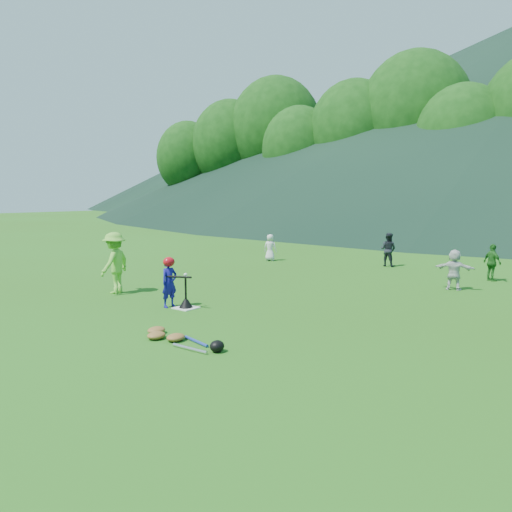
{
  "coord_description": "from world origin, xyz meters",
  "views": [
    {
      "loc": [
        7.66,
        -7.49,
        2.45
      ],
      "look_at": [
        0.0,
        2.5,
        0.9
      ],
      "focal_mm": 35.0,
      "sensor_mm": 36.0,
      "label": 1
    }
  ],
  "objects_px": {
    "home_plate": "(186,308)",
    "adult_coach": "(115,263)",
    "fielder_b": "(388,250)",
    "fielder_c": "(492,263)",
    "fielder_d": "(454,270)",
    "fielder_a": "(270,248)",
    "batter_child": "(169,283)",
    "equipment_pile": "(175,337)",
    "batting_tee": "(186,302)"
  },
  "relations": [
    {
      "from": "adult_coach",
      "to": "batting_tee",
      "type": "bearing_deg",
      "value": 68.1
    },
    {
      "from": "fielder_b",
      "to": "batter_child",
      "type": "bearing_deg",
      "value": 82.39
    },
    {
      "from": "fielder_a",
      "to": "batting_tee",
      "type": "bearing_deg",
      "value": 97.43
    },
    {
      "from": "fielder_b",
      "to": "fielder_d",
      "type": "relative_size",
      "value": 1.09
    },
    {
      "from": "fielder_c",
      "to": "home_plate",
      "type": "bearing_deg",
      "value": 95.3
    },
    {
      "from": "fielder_d",
      "to": "batter_child",
      "type": "bearing_deg",
      "value": 44.68
    },
    {
      "from": "home_plate",
      "to": "fielder_b",
      "type": "xyz_separation_m",
      "value": [
        0.91,
        8.77,
        0.57
      ]
    },
    {
      "from": "fielder_a",
      "to": "equipment_pile",
      "type": "xyz_separation_m",
      "value": [
        4.78,
        -9.34,
        -0.43
      ]
    },
    {
      "from": "home_plate",
      "to": "batter_child",
      "type": "xyz_separation_m",
      "value": [
        -0.37,
        -0.13,
        0.53
      ]
    },
    {
      "from": "equipment_pile",
      "to": "adult_coach",
      "type": "bearing_deg",
      "value": 155.01
    },
    {
      "from": "fielder_a",
      "to": "equipment_pile",
      "type": "distance_m",
      "value": 10.5
    },
    {
      "from": "fielder_b",
      "to": "equipment_pile",
      "type": "xyz_separation_m",
      "value": [
        0.71,
        -10.62,
        -0.51
      ]
    },
    {
      "from": "batter_child",
      "to": "fielder_a",
      "type": "height_order",
      "value": "batter_child"
    },
    {
      "from": "home_plate",
      "to": "fielder_b",
      "type": "height_order",
      "value": "fielder_b"
    },
    {
      "from": "batter_child",
      "to": "fielder_a",
      "type": "bearing_deg",
      "value": 24.45
    },
    {
      "from": "batting_tee",
      "to": "adult_coach",
      "type": "bearing_deg",
      "value": 177.04
    },
    {
      "from": "home_plate",
      "to": "adult_coach",
      "type": "xyz_separation_m",
      "value": [
        -2.63,
        0.14,
        0.75
      ]
    },
    {
      "from": "adult_coach",
      "to": "fielder_a",
      "type": "distance_m",
      "value": 7.38
    },
    {
      "from": "home_plate",
      "to": "fielder_c",
      "type": "distance_m",
      "value": 8.96
    },
    {
      "from": "fielder_c",
      "to": "equipment_pile",
      "type": "height_order",
      "value": "fielder_c"
    },
    {
      "from": "fielder_c",
      "to": "fielder_d",
      "type": "distance_m",
      "value": 2.1
    },
    {
      "from": "batter_child",
      "to": "equipment_pile",
      "type": "relative_size",
      "value": 0.6
    },
    {
      "from": "home_plate",
      "to": "fielder_a",
      "type": "distance_m",
      "value": 8.14
    },
    {
      "from": "home_plate",
      "to": "batting_tee",
      "type": "relative_size",
      "value": 0.66
    },
    {
      "from": "home_plate",
      "to": "fielder_c",
      "type": "relative_size",
      "value": 0.42
    },
    {
      "from": "home_plate",
      "to": "batter_child",
      "type": "height_order",
      "value": "batter_child"
    },
    {
      "from": "batter_child",
      "to": "adult_coach",
      "type": "xyz_separation_m",
      "value": [
        -2.26,
        0.27,
        0.22
      ]
    },
    {
      "from": "fielder_b",
      "to": "fielder_d",
      "type": "bearing_deg",
      "value": 135.72
    },
    {
      "from": "fielder_b",
      "to": "fielder_d",
      "type": "xyz_separation_m",
      "value": [
        3.07,
        -3.06,
        -0.05
      ]
    },
    {
      "from": "batter_child",
      "to": "equipment_pile",
      "type": "height_order",
      "value": "batter_child"
    },
    {
      "from": "fielder_a",
      "to": "fielder_c",
      "type": "distance_m",
      "value": 7.61
    },
    {
      "from": "home_plate",
      "to": "batting_tee",
      "type": "height_order",
      "value": "batting_tee"
    },
    {
      "from": "fielder_c",
      "to": "batter_child",
      "type": "bearing_deg",
      "value": 93.7
    },
    {
      "from": "home_plate",
      "to": "fielder_b",
      "type": "relative_size",
      "value": 0.39
    },
    {
      "from": "home_plate",
      "to": "fielder_a",
      "type": "xyz_separation_m",
      "value": [
        -3.16,
        7.49,
        0.48
      ]
    },
    {
      "from": "home_plate",
      "to": "fielder_c",
      "type": "height_order",
      "value": "fielder_c"
    },
    {
      "from": "equipment_pile",
      "to": "batting_tee",
      "type": "bearing_deg",
      "value": 131.25
    },
    {
      "from": "adult_coach",
      "to": "fielder_d",
      "type": "distance_m",
      "value": 8.66
    },
    {
      "from": "fielder_d",
      "to": "batting_tee",
      "type": "bearing_deg",
      "value": 46.5
    },
    {
      "from": "fielder_d",
      "to": "equipment_pile",
      "type": "xyz_separation_m",
      "value": [
        -2.37,
        -7.56,
        -0.46
      ]
    },
    {
      "from": "batter_child",
      "to": "home_plate",
      "type": "bearing_deg",
      "value": -66.55
    },
    {
      "from": "fielder_b",
      "to": "batting_tee",
      "type": "relative_size",
      "value": 1.7
    },
    {
      "from": "adult_coach",
      "to": "fielder_b",
      "type": "height_order",
      "value": "adult_coach"
    },
    {
      "from": "batter_child",
      "to": "batting_tee",
      "type": "distance_m",
      "value": 0.57
    },
    {
      "from": "fielder_c",
      "to": "fielder_b",
      "type": "bearing_deg",
      "value": 19.14
    },
    {
      "from": "batter_child",
      "to": "equipment_pile",
      "type": "bearing_deg",
      "value": -126.45
    },
    {
      "from": "home_plate",
      "to": "adult_coach",
      "type": "relative_size",
      "value": 0.29
    },
    {
      "from": "fielder_a",
      "to": "equipment_pile",
      "type": "height_order",
      "value": "fielder_a"
    },
    {
      "from": "home_plate",
      "to": "batting_tee",
      "type": "bearing_deg",
      "value": 0.0
    },
    {
      "from": "fielder_d",
      "to": "fielder_a",
      "type": "bearing_deg",
      "value": -22.57
    }
  ]
}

